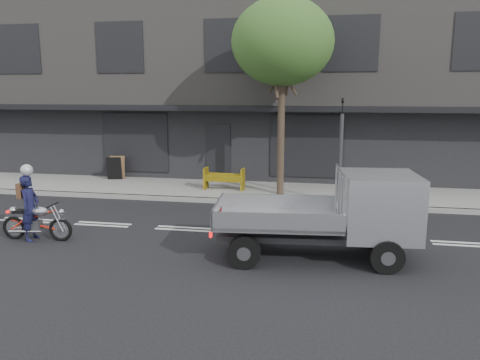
% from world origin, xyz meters
% --- Properties ---
extents(ground, '(80.00, 80.00, 0.00)m').
position_xyz_m(ground, '(0.00, 0.00, 0.00)').
color(ground, black).
rests_on(ground, ground).
extents(sidewalk, '(32.00, 3.20, 0.15)m').
position_xyz_m(sidewalk, '(0.00, 4.70, 0.07)').
color(sidewalk, gray).
rests_on(sidewalk, ground).
extents(kerb, '(32.00, 0.20, 0.15)m').
position_xyz_m(kerb, '(0.00, 3.10, 0.07)').
color(kerb, gray).
rests_on(kerb, ground).
extents(building_main, '(26.00, 10.00, 8.00)m').
position_xyz_m(building_main, '(0.00, 11.30, 4.00)').
color(building_main, slate).
rests_on(building_main, ground).
extents(street_tree, '(3.40, 3.40, 6.74)m').
position_xyz_m(street_tree, '(2.20, 4.20, 5.28)').
color(street_tree, '#382B21').
rests_on(street_tree, ground).
extents(traffic_light_pole, '(0.12, 0.12, 3.50)m').
position_xyz_m(traffic_light_pole, '(4.20, 3.35, 1.65)').
color(traffic_light_pole, '#2D2D30').
rests_on(traffic_light_pole, ground).
extents(motorcycle, '(1.86, 0.54, 0.96)m').
position_xyz_m(motorcycle, '(-3.38, -1.57, 0.49)').
color(motorcycle, black).
rests_on(motorcycle, ground).
extents(rider, '(0.43, 0.63, 1.66)m').
position_xyz_m(rider, '(-3.53, -1.57, 0.83)').
color(rider, '#131436').
rests_on(rider, ground).
extents(flatbed_ute, '(4.54, 2.17, 2.04)m').
position_xyz_m(flatbed_ute, '(4.52, -1.49, 1.16)').
color(flatbed_ute, black).
rests_on(flatbed_ute, ground).
extents(construction_barrier, '(1.51, 0.69, 0.83)m').
position_xyz_m(construction_barrier, '(0.12, 4.35, 0.56)').
color(construction_barrier, yellow).
rests_on(construction_barrier, sidewalk).
extents(sandwich_board, '(0.66, 0.52, 0.93)m').
position_xyz_m(sandwich_board, '(-4.66, 5.58, 0.62)').
color(sandwich_board, black).
rests_on(sandwich_board, sidewalk).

